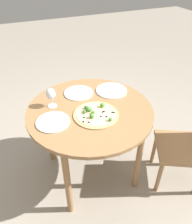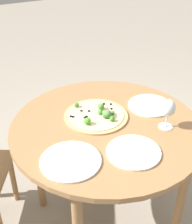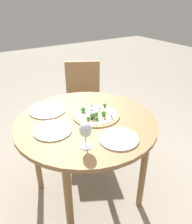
{
  "view_description": "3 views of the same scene",
  "coord_description": "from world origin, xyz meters",
  "px_view_note": "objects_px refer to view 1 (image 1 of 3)",
  "views": [
    {
      "loc": [
        -0.5,
        -1.32,
        1.8
      ],
      "look_at": [
        0.01,
        -0.09,
        0.8
      ],
      "focal_mm": 35.0,
      "sensor_mm": 36.0,
      "label": 1
    },
    {
      "loc": [
        0.65,
        1.17,
        1.72
      ],
      "look_at": [
        0.01,
        -0.09,
        0.8
      ],
      "focal_mm": 50.0,
      "sensor_mm": 36.0,
      "label": 2
    },
    {
      "loc": [
        -1.17,
        0.66,
        1.57
      ],
      "look_at": [
        0.01,
        -0.09,
        0.8
      ],
      "focal_mm": 35.0,
      "sensor_mm": 36.0,
      "label": 3
    }
  ],
  "objects_px": {
    "plate_far": "(53,122)",
    "plate_side": "(79,93)",
    "chair": "(191,142)",
    "wine_glass": "(51,94)",
    "pizza": "(96,114)",
    "plate_near": "(111,90)"
  },
  "relations": [
    {
      "from": "plate_side",
      "to": "plate_far",
      "type": "bearing_deg",
      "value": -135.05
    },
    {
      "from": "pizza",
      "to": "wine_glass",
      "type": "xyz_separation_m",
      "value": [
        -0.28,
        0.25,
        0.1
      ]
    },
    {
      "from": "pizza",
      "to": "plate_near",
      "type": "height_order",
      "value": "pizza"
    },
    {
      "from": "wine_glass",
      "to": "plate_far",
      "type": "xyz_separation_m",
      "value": [
        -0.05,
        -0.21,
        -0.11
      ]
    },
    {
      "from": "wine_glass",
      "to": "plate_side",
      "type": "distance_m",
      "value": 0.3
    },
    {
      "from": "plate_near",
      "to": "plate_far",
      "type": "bearing_deg",
      "value": -158.67
    },
    {
      "from": "pizza",
      "to": "plate_side",
      "type": "distance_m",
      "value": 0.35
    },
    {
      "from": "plate_near",
      "to": "plate_far",
      "type": "height_order",
      "value": "same"
    },
    {
      "from": "plate_near",
      "to": "plate_far",
      "type": "relative_size",
      "value": 1.11
    },
    {
      "from": "plate_near",
      "to": "plate_side",
      "type": "xyz_separation_m",
      "value": [
        -0.29,
        0.08,
        -0.0
      ]
    },
    {
      "from": "pizza",
      "to": "wine_glass",
      "type": "relative_size",
      "value": 2.13
    },
    {
      "from": "plate_side",
      "to": "pizza",
      "type": "bearing_deg",
      "value": -87.2
    },
    {
      "from": "pizza",
      "to": "plate_side",
      "type": "relative_size",
      "value": 1.37
    },
    {
      "from": "plate_far",
      "to": "plate_side",
      "type": "height_order",
      "value": "same"
    },
    {
      "from": "pizza",
      "to": "plate_near",
      "type": "xyz_separation_m",
      "value": [
        0.27,
        0.27,
        -0.01
      ]
    },
    {
      "from": "plate_far",
      "to": "chair",
      "type": "bearing_deg",
      "value": -18.25
    },
    {
      "from": "pizza",
      "to": "plate_far",
      "type": "relative_size",
      "value": 1.4
    },
    {
      "from": "chair",
      "to": "pizza",
      "type": "relative_size",
      "value": 2.65
    },
    {
      "from": "pizza",
      "to": "plate_near",
      "type": "distance_m",
      "value": 0.38
    },
    {
      "from": "plate_near",
      "to": "chair",
      "type": "bearing_deg",
      "value": -50.55
    },
    {
      "from": "chair",
      "to": "plate_side",
      "type": "relative_size",
      "value": 3.62
    },
    {
      "from": "chair",
      "to": "wine_glass",
      "type": "xyz_separation_m",
      "value": [
        -1.03,
        0.56,
        0.4
      ]
    }
  ]
}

